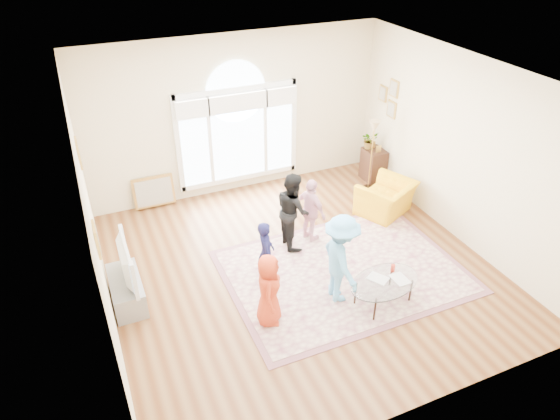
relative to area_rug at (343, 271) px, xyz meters
name	(u,v)px	position (x,y,z in m)	size (l,w,h in m)	color
ground	(300,268)	(-0.61, 0.38, -0.01)	(6.00, 6.00, 0.00)	#592F14
room_shell	(240,120)	(-0.60, 3.22, 1.56)	(6.00, 6.00, 6.00)	beige
area_rug	(343,271)	(0.00, 0.00, 0.00)	(3.60, 2.60, 0.02)	beige
rug_border	(343,271)	(0.00, 0.00, 0.00)	(3.80, 2.80, 0.01)	#7E4E56
tv_console	(127,290)	(-3.36, 0.68, 0.20)	(0.45, 1.00, 0.42)	gray
television	(121,263)	(-3.35, 0.68, 0.72)	(0.17, 1.09, 0.63)	black
coffee_table	(385,282)	(0.17, -0.88, 0.39)	(1.27, 0.94, 0.54)	silver
armchair	(386,198)	(1.64, 1.29, 0.32)	(1.00, 0.87, 0.65)	yellow
side_cabinet	(373,165)	(2.17, 2.56, 0.34)	(0.40, 0.50, 0.70)	black
floor_lamp	(374,132)	(1.89, 2.27, 1.27)	(0.31, 0.31, 1.51)	black
plant_pedestal	(367,163)	(2.09, 2.69, 0.34)	(0.20, 0.20, 0.70)	white
potted_plant	(369,140)	(2.09, 2.69, 0.88)	(0.35, 0.30, 0.38)	#33722D
leaning_picture	(156,207)	(-2.42, 3.28, -0.01)	(0.80, 0.05, 0.62)	tan
child_red	(269,290)	(-1.55, -0.55, 0.58)	(0.56, 0.36, 1.14)	red
child_navy	(266,253)	(-1.25, 0.29, 0.56)	(0.40, 0.26, 1.10)	#14143E
child_black	(293,210)	(-0.45, 1.05, 0.70)	(0.67, 0.52, 1.38)	black
child_pink	(311,210)	(-0.10, 1.05, 0.60)	(0.70, 0.29, 1.19)	#EFACBF
child_blue	(341,259)	(-0.39, -0.51, 0.73)	(0.93, 0.54, 1.45)	#5EAFE9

